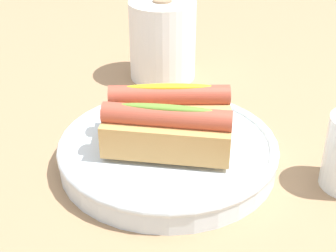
{
  "coord_description": "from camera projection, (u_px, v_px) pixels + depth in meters",
  "views": [
    {
      "loc": [
        0.02,
        -0.52,
        0.36
      ],
      "look_at": [
        0.02,
        0.01,
        0.05
      ],
      "focal_mm": 54.08,
      "sensor_mm": 36.0,
      "label": 1
    }
  ],
  "objects": [
    {
      "name": "ground_plane",
      "position": [
        152.0,
        166.0,
        0.64
      ],
      "size": [
        2.4,
        2.4,
        0.0
      ],
      "primitive_type": "plane",
      "color": "#9E7A56"
    },
    {
      "name": "serving_bowl",
      "position": [
        168.0,
        151.0,
        0.63
      ],
      "size": [
        0.27,
        0.27,
        0.03
      ],
      "color": "silver",
      "rests_on": "ground_plane"
    },
    {
      "name": "hotdog_front",
      "position": [
        167.0,
        132.0,
        0.59
      ],
      "size": [
        0.16,
        0.07,
        0.06
      ],
      "color": "tan",
      "rests_on": "serving_bowl"
    },
    {
      "name": "hotdog_back",
      "position": [
        169.0,
        110.0,
        0.64
      ],
      "size": [
        0.15,
        0.05,
        0.06
      ],
      "color": "tan",
      "rests_on": "serving_bowl"
    },
    {
      "name": "paper_towel_roll",
      "position": [
        163.0,
        40.0,
        0.84
      ],
      "size": [
        0.11,
        0.11,
        0.13
      ],
      "color": "white",
      "rests_on": "ground_plane"
    }
  ]
}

